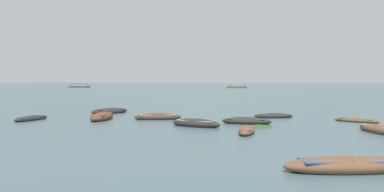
{
  "coord_description": "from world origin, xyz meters",
  "views": [
    {
      "loc": [
        1.2,
        -4.62,
        3.03
      ],
      "look_at": [
        -0.8,
        37.28,
        1.45
      ],
      "focal_mm": 35.12,
      "sensor_mm": 36.0,
      "label": 1
    }
  ],
  "objects": [
    {
      "name": "rowboat_6",
      "position": [
        6.57,
        27.22,
        0.16
      ],
      "size": [
        3.48,
        1.49,
        0.5
      ],
      "color": "#2D2826",
      "rests_on": "ground"
    },
    {
      "name": "ferry_1",
      "position": [
        14.34,
        181.36,
        0.45
      ],
      "size": [
        10.11,
        6.31,
        2.54
      ],
      "color": "brown",
      "rests_on": "ground"
    },
    {
      "name": "rowboat_9",
      "position": [
        3.85,
        22.52,
        0.19
      ],
      "size": [
        3.76,
        1.98,
        0.62
      ],
      "color": "#2D2826",
      "rests_on": "ground"
    },
    {
      "name": "rowboat_1",
      "position": [
        12.26,
        24.18,
        0.12
      ],
      "size": [
        3.13,
        2.83,
        0.38
      ],
      "color": "brown",
      "rests_on": "ground"
    },
    {
      "name": "rowboat_7",
      "position": [
        11.35,
        17.98,
        0.19
      ],
      "size": [
        1.9,
        4.17,
        0.61
      ],
      "color": "brown",
      "rests_on": "ground"
    },
    {
      "name": "weed_patch_0",
      "position": [
        4.55,
        20.71,
        0.0
      ],
      "size": [
        2.16,
        2.88,
        0.14
      ],
      "primitive_type": "ellipsoid",
      "rotation": [
        0.0,
        0.0,
        1.4
      ],
      "color": "#2D5628",
      "rests_on": "ground"
    },
    {
      "name": "rowboat_11",
      "position": [
        5.84,
        8.21,
        0.2
      ],
      "size": [
        4.49,
        1.72,
        0.63
      ],
      "color": "brown",
      "rests_on": "ground"
    },
    {
      "name": "mountain_2",
      "position": [
        -56.12,
        2249.3,
        206.99
      ],
      "size": [
        1417.42,
        1417.42,
        413.98
      ],
      "primitive_type": "cone",
      "color": "slate",
      "rests_on": "ground"
    },
    {
      "name": "rowboat_5",
      "position": [
        0.25,
        20.72,
        0.21
      ],
      "size": [
        3.83,
        2.83,
        0.68
      ],
      "color": "#2D2826",
      "rests_on": "ground"
    },
    {
      "name": "mountain_1",
      "position": [
        -1133.6,
        2558.77,
        192.61
      ],
      "size": [
        1436.83,
        1436.83,
        385.23
      ],
      "primitive_type": "cone",
      "color": "#56665B",
      "rests_on": "ground"
    },
    {
      "name": "rowboat_10",
      "position": [
        -7.48,
        25.11,
        0.23
      ],
      "size": [
        1.5,
        4.37,
        0.74
      ],
      "color": "brown",
      "rests_on": "ground"
    },
    {
      "name": "ground_plane",
      "position": [
        0.0,
        1500.0,
        0.0
      ],
      "size": [
        6000.0,
        6000.0,
        0.0
      ],
      "primitive_type": "plane",
      "color": "#476066"
    },
    {
      "name": "rowboat_3",
      "position": [
        -3.0,
        25.43,
        0.2
      ],
      "size": [
        3.97,
        1.85,
        0.63
      ],
      "color": "#4C3323",
      "rests_on": "ground"
    },
    {
      "name": "rowboat_0",
      "position": [
        -12.85,
        24.16,
        0.15
      ],
      "size": [
        1.84,
        3.52,
        0.49
      ],
      "color": "#2D2826",
      "rests_on": "ground"
    },
    {
      "name": "rowboat_2",
      "position": [
        -8.42,
        30.92,
        0.21
      ],
      "size": [
        3.6,
        3.57,
        0.67
      ],
      "color": "#2D2826",
      "rests_on": "ground"
    },
    {
      "name": "ferry_0",
      "position": [
        -68.35,
        191.89,
        0.45
      ],
      "size": [
        11.04,
        5.33,
        2.54
      ],
      "color": "brown",
      "rests_on": "ground"
    },
    {
      "name": "rowboat_8",
      "position": [
        3.38,
        17.55,
        0.16
      ],
      "size": [
        1.5,
        3.27,
        0.5
      ],
      "color": "brown",
      "rests_on": "ground"
    },
    {
      "name": "mountain_3",
      "position": [
        897.85,
        2430.37,
        133.05
      ],
      "size": [
        1169.82,
        1169.82,
        266.1
      ],
      "primitive_type": "cone",
      "color": "#56665B",
      "rests_on": "ground"
    }
  ]
}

